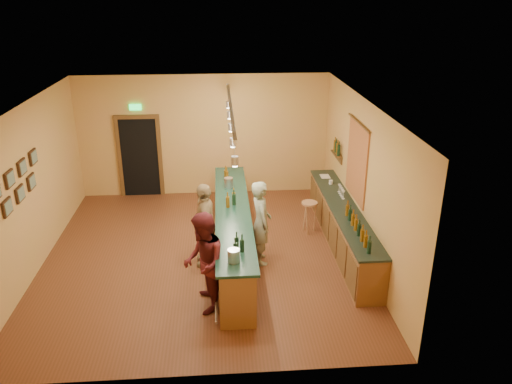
{
  "coord_description": "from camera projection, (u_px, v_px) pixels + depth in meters",
  "views": [
    {
      "loc": [
        0.4,
        -9.21,
        5.18
      ],
      "look_at": [
        1.12,
        0.2,
        1.32
      ],
      "focal_mm": 35.0,
      "sensor_mm": 36.0,
      "label": 1
    }
  ],
  "objects": [
    {
      "name": "customer_b",
      "position": [
        205.0,
        225.0,
        9.83
      ],
      "size": [
        0.43,
        1.02,
        1.73
      ],
      "primitive_type": "imported",
      "rotation": [
        0.0,
        0.0,
        -1.58
      ],
      "color": "#997A51",
      "rests_on": "floor"
    },
    {
      "name": "pendant_track",
      "position": [
        231.0,
        115.0,
        9.35
      ],
      "size": [
        0.11,
        4.6,
        0.5
      ],
      "color": "silver",
      "rests_on": "ceiling"
    },
    {
      "name": "bar_stool",
      "position": [
        309.0,
        208.0,
        11.22
      ],
      "size": [
        0.36,
        0.36,
        0.74
      ],
      "rotation": [
        0.0,
        0.0,
        0.13
      ],
      "color": "#AC704E",
      "rests_on": "floor"
    },
    {
      "name": "wall_back",
      "position": [
        204.0,
        136.0,
        13.06
      ],
      "size": [
        6.5,
        0.02,
        3.2
      ],
      "primitive_type": "cube",
      "color": "gold",
      "rests_on": "floor"
    },
    {
      "name": "floor",
      "position": [
        204.0,
        256.0,
        10.43
      ],
      "size": [
        7.0,
        7.0,
        0.0
      ],
      "primitive_type": "plane",
      "color": "#5C321A",
      "rests_on": "ground"
    },
    {
      "name": "customer_a",
      "position": [
        204.0,
        263.0,
        8.4
      ],
      "size": [
        0.73,
        0.91,
        1.79
      ],
      "primitive_type": "imported",
      "rotation": [
        0.0,
        0.0,
        -1.51
      ],
      "color": "#59191E",
      "rests_on": "floor"
    },
    {
      "name": "wall_left",
      "position": [
        31.0,
        189.0,
        9.6
      ],
      "size": [
        0.02,
        7.0,
        3.2
      ],
      "primitive_type": "cube",
      "color": "gold",
      "rests_on": "floor"
    },
    {
      "name": "wall_right",
      "position": [
        362.0,
        180.0,
        10.05
      ],
      "size": [
        0.02,
        7.0,
        3.2
      ],
      "primitive_type": "cube",
      "color": "gold",
      "rests_on": "floor"
    },
    {
      "name": "tapestry",
      "position": [
        357.0,
        162.0,
        10.33
      ],
      "size": [
        0.03,
        1.4,
        1.6
      ],
      "primitive_type": "cube",
      "color": "maroon",
      "rests_on": "wall_right"
    },
    {
      "name": "bottle_shelf",
      "position": [
        337.0,
        149.0,
        11.78
      ],
      "size": [
        0.17,
        0.55,
        0.54
      ],
      "color": "#523518",
      "rests_on": "wall_right"
    },
    {
      "name": "ceiling",
      "position": [
        197.0,
        104.0,
        9.22
      ],
      "size": [
        6.5,
        7.0,
        0.02
      ],
      "primitive_type": "cube",
      "color": "silver",
      "rests_on": "wall_back"
    },
    {
      "name": "wall_front",
      "position": [
        193.0,
        280.0,
        6.59
      ],
      "size": [
        6.5,
        0.02,
        3.2
      ],
      "primitive_type": "cube",
      "color": "gold",
      "rests_on": "floor"
    },
    {
      "name": "tasting_bar",
      "position": [
        233.0,
        229.0,
        10.24
      ],
      "size": [
        0.73,
        5.1,
        1.38
      ],
      "color": "brown",
      "rests_on": "floor"
    },
    {
      "name": "bartender",
      "position": [
        261.0,
        222.0,
        9.9
      ],
      "size": [
        0.49,
        0.68,
        1.74
      ],
      "primitive_type": "imported",
      "rotation": [
        0.0,
        0.0,
        1.7
      ],
      "color": "gray",
      "rests_on": "floor"
    },
    {
      "name": "picture_grid",
      "position": [
        15.0,
        186.0,
        8.78
      ],
      "size": [
        0.06,
        2.2,
        0.7
      ],
      "primitive_type": null,
      "color": "#382111",
      "rests_on": "wall_left"
    },
    {
      "name": "doorway",
      "position": [
        140.0,
        155.0,
        13.09
      ],
      "size": [
        1.15,
        0.09,
        2.48
      ],
      "color": "black",
      "rests_on": "wall_back"
    },
    {
      "name": "back_counter",
      "position": [
        343.0,
        226.0,
        10.62
      ],
      "size": [
        0.6,
        4.55,
        1.27
      ],
      "color": "brown",
      "rests_on": "floor"
    }
  ]
}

